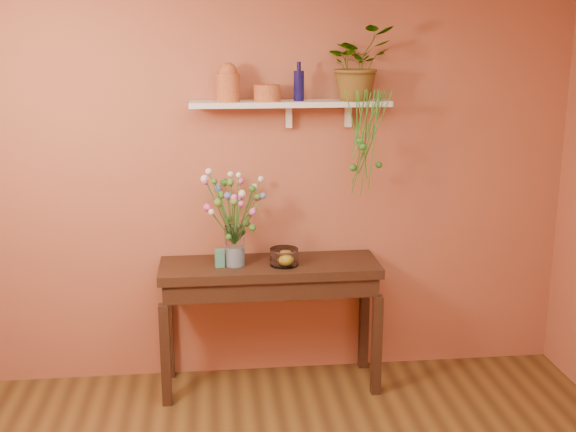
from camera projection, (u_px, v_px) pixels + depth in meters
room at (329, 283)px, 2.97m from camera, size 4.04×4.04×2.70m
sideboard at (270, 281)px, 4.79m from camera, size 1.45×0.47×0.88m
wall_shelf at (292, 104)px, 4.65m from camera, size 1.30×0.24×0.19m
terracotta_jug at (228, 83)px, 4.54m from camera, size 0.19×0.19×0.25m
terracotta_pot at (267, 93)px, 4.59m from camera, size 0.22×0.22×0.11m
blue_bottle at (299, 85)px, 4.61m from camera, size 0.07×0.07×0.25m
spider_plant at (357, 63)px, 4.61m from camera, size 0.54×0.51×0.47m
plant_fronds at (365, 143)px, 4.60m from camera, size 0.28×0.34×0.70m
glass_vase at (235, 249)px, 4.69m from camera, size 0.13×0.13×0.27m
bouquet at (233, 200)px, 4.61m from camera, size 0.42×0.43×0.51m
glass_bowl at (284, 258)px, 4.71m from camera, size 0.19×0.19×0.11m
lemon at (286, 259)px, 4.70m from camera, size 0.08×0.08×0.08m
carton at (220, 258)px, 4.67m from camera, size 0.06×0.05×0.12m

